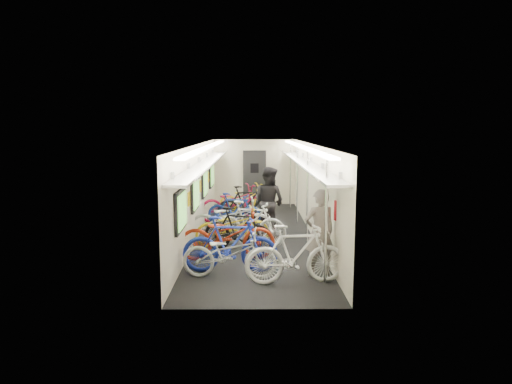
{
  "coord_description": "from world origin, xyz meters",
  "views": [
    {
      "loc": [
        -0.07,
        -11.83,
        2.82
      ],
      "look_at": [
        0.02,
        0.03,
        1.15
      ],
      "focal_mm": 32.0,
      "sensor_mm": 36.0,
      "label": 1
    }
  ],
  "objects_px": {
    "bicycle_0": "(229,254)",
    "bicycle_1": "(230,245)",
    "passenger_near": "(319,233)",
    "passenger_mid": "(269,202)",
    "backpack": "(342,210)"
  },
  "relations": [
    {
      "from": "bicycle_1",
      "to": "backpack",
      "type": "height_order",
      "value": "backpack"
    },
    {
      "from": "bicycle_1",
      "to": "passenger_near",
      "type": "bearing_deg",
      "value": -96.71
    },
    {
      "from": "bicycle_1",
      "to": "passenger_near",
      "type": "xyz_separation_m",
      "value": [
        1.71,
        -0.21,
        0.28
      ]
    },
    {
      "from": "bicycle_0",
      "to": "backpack",
      "type": "height_order",
      "value": "backpack"
    },
    {
      "from": "bicycle_1",
      "to": "passenger_mid",
      "type": "xyz_separation_m",
      "value": [
        0.86,
        3.03,
        0.35
      ]
    },
    {
      "from": "passenger_near",
      "to": "passenger_mid",
      "type": "xyz_separation_m",
      "value": [
        -0.85,
        3.25,
        0.07
      ]
    },
    {
      "from": "passenger_near",
      "to": "passenger_mid",
      "type": "bearing_deg",
      "value": -92.59
    },
    {
      "from": "passenger_near",
      "to": "passenger_mid",
      "type": "distance_m",
      "value": 3.36
    },
    {
      "from": "bicycle_1",
      "to": "passenger_near",
      "type": "relative_size",
      "value": 1.11
    },
    {
      "from": "bicycle_0",
      "to": "backpack",
      "type": "relative_size",
      "value": 4.71
    },
    {
      "from": "passenger_near",
      "to": "passenger_mid",
      "type": "height_order",
      "value": "passenger_mid"
    },
    {
      "from": "bicycle_0",
      "to": "bicycle_1",
      "type": "relative_size",
      "value": 0.96
    },
    {
      "from": "bicycle_0",
      "to": "bicycle_1",
      "type": "xyz_separation_m",
      "value": [
        -0.0,
        0.33,
        0.09
      ]
    },
    {
      "from": "passenger_near",
      "to": "passenger_mid",
      "type": "relative_size",
      "value": 0.92
    },
    {
      "from": "bicycle_0",
      "to": "bicycle_1",
      "type": "height_order",
      "value": "bicycle_1"
    }
  ]
}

